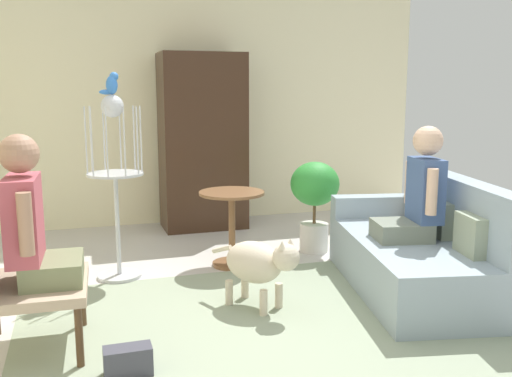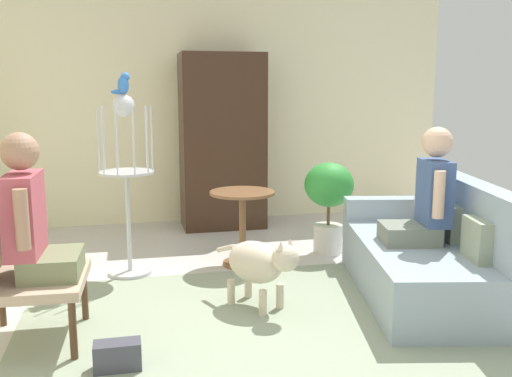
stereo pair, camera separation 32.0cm
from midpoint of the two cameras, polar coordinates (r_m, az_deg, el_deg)
ground_plane at (r=3.81m, az=0.38°, el=-14.02°), size 7.80×7.80×0.00m
back_wall at (r=6.71m, az=-8.52°, el=8.29°), size 5.81×0.12×2.72m
area_rug at (r=3.74m, az=-2.03°, el=-14.45°), size 3.05×2.56×0.01m
couch at (r=4.56m, az=14.33°, el=-6.19°), size 1.23×1.91×0.88m
armchair at (r=3.68m, az=-26.27°, el=-7.24°), size 0.66×0.71×0.94m
person_on_couch at (r=4.41m, az=14.07°, el=-0.53°), size 0.53×0.49×0.87m
person_on_armchair at (r=3.59m, az=-24.12°, el=-3.22°), size 0.43×0.58×0.88m
round_end_table at (r=4.98m, az=-4.30°, el=-2.99°), size 0.57×0.57×0.67m
dog at (r=4.04m, az=-2.08°, el=-7.52°), size 0.50×0.67×0.55m
bird_cage_stand at (r=4.74m, az=-15.90°, el=1.09°), size 0.45×0.45×1.51m
parrot at (r=4.69m, az=-16.29°, el=10.09°), size 0.17×0.10×0.18m
potted_plant at (r=5.38m, az=4.26°, el=-0.56°), size 0.47×0.47×0.87m
armoire_cabinet at (r=6.35m, az=-6.87°, el=4.69°), size 0.92×0.56×1.94m
handbag at (r=3.34m, az=-15.61°, el=-16.49°), size 0.26×0.13×0.16m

